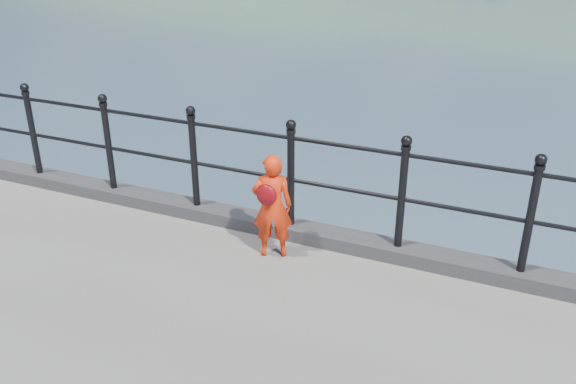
% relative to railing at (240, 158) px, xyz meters
% --- Properties ---
extents(ground, '(600.00, 600.00, 0.00)m').
position_rel_railing_xyz_m(ground, '(-0.00, 0.15, -1.82)').
color(ground, '#2D4251').
rests_on(ground, ground).
extents(kerb, '(60.00, 0.30, 0.15)m').
position_rel_railing_xyz_m(kerb, '(-0.00, -0.00, -0.75)').
color(kerb, '#28282B').
rests_on(kerb, quay).
extents(railing, '(18.11, 0.11, 1.20)m').
position_rel_railing_xyz_m(railing, '(0.00, 0.00, 0.00)').
color(railing, black).
rests_on(railing, kerb).
extents(child, '(0.48, 0.41, 1.12)m').
position_rel_railing_xyz_m(child, '(0.59, -0.45, -0.26)').
color(child, red).
rests_on(child, quay).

